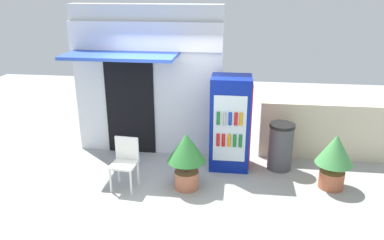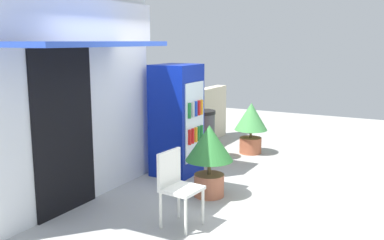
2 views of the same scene
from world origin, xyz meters
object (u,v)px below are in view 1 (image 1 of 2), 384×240
potted_plant_near_shop (186,154)px  potted_plant_curbside (335,156)px  drink_cooler (231,123)px  trash_bin (280,146)px  plastic_chair (125,159)px

potted_plant_near_shop → potted_plant_curbside: size_ratio=1.03×
drink_cooler → potted_plant_near_shop: bearing=-127.5°
drink_cooler → potted_plant_curbside: size_ratio=1.81×
drink_cooler → trash_bin: 1.06m
potted_plant_near_shop → trash_bin: (1.68, 0.96, -0.19)m
plastic_chair → potted_plant_curbside: 3.61m
potted_plant_curbside → trash_bin: bearing=142.9°
potted_plant_near_shop → plastic_chair: bearing=-175.5°
potted_plant_near_shop → trash_bin: 1.95m
drink_cooler → plastic_chair: bearing=-150.2°
plastic_chair → trash_bin: bearing=20.9°
plastic_chair → potted_plant_near_shop: potted_plant_near_shop is taller
plastic_chair → potted_plant_curbside: potted_plant_curbside is taller
plastic_chair → potted_plant_near_shop: (1.06, 0.08, 0.12)m
potted_plant_near_shop → trash_bin: size_ratio=1.11×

